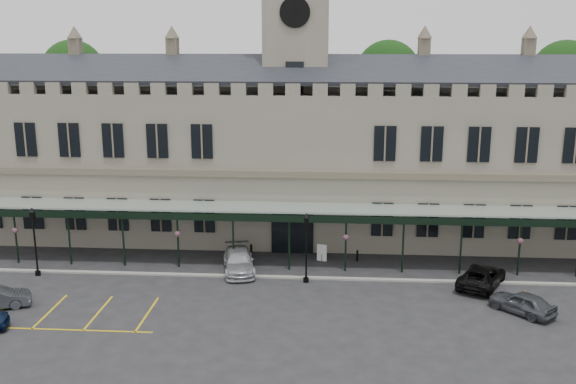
# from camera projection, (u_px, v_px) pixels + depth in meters

# --- Properties ---
(ground) EXTENTS (140.00, 140.00, 0.00)m
(ground) POSITION_uv_depth(u_px,v_px,m) (281.00, 311.00, 38.90)
(ground) COLOR black
(station_building) EXTENTS (60.00, 10.36, 17.30)m
(station_building) POSITION_uv_depth(u_px,v_px,m) (296.00, 158.00, 52.81)
(station_building) COLOR slate
(station_building) RESTS_ON ground
(clock_tower) EXTENTS (5.60, 5.60, 24.80)m
(clock_tower) POSITION_uv_depth(u_px,v_px,m) (297.00, 77.00, 51.34)
(clock_tower) COLOR slate
(clock_tower) RESTS_ON ground
(canopy) EXTENTS (50.00, 4.10, 4.30)m
(canopy) POSITION_uv_depth(u_px,v_px,m) (289.00, 236.00, 45.57)
(canopy) COLOR #8C9E93
(canopy) RESTS_ON ground
(kerb) EXTENTS (60.00, 0.40, 0.12)m
(kerb) POSITION_uv_depth(u_px,v_px,m) (288.00, 277.00, 44.22)
(kerb) COLOR gray
(kerb) RESTS_ON ground
(parking_markings) EXTENTS (16.00, 6.00, 0.01)m
(parking_markings) POSITION_uv_depth(u_px,v_px,m) (46.00, 315.00, 38.37)
(parking_markings) COLOR gold
(parking_markings) RESTS_ON ground
(tree_behind_left) EXTENTS (6.00, 6.00, 16.00)m
(tree_behind_left) POSITION_uv_depth(u_px,v_px,m) (74.00, 73.00, 61.61)
(tree_behind_left) COLOR #332314
(tree_behind_left) RESTS_ON ground
(tree_behind_mid) EXTENTS (6.00, 6.00, 16.00)m
(tree_behind_mid) POSITION_uv_depth(u_px,v_px,m) (388.00, 75.00, 59.61)
(tree_behind_mid) COLOR #332314
(tree_behind_mid) RESTS_ON ground
(tree_behind_right) EXTENTS (6.00, 6.00, 16.00)m
(tree_behind_right) POSITION_uv_depth(u_px,v_px,m) (564.00, 75.00, 58.54)
(tree_behind_right) COLOR #332314
(tree_behind_right) RESTS_ON ground
(lamp_post_left) EXTENTS (0.46, 0.46, 4.91)m
(lamp_post_left) POSITION_uv_depth(u_px,v_px,m) (34.00, 235.00, 44.09)
(lamp_post_left) COLOR black
(lamp_post_left) RESTS_ON ground
(lamp_post_mid) EXTENTS (0.46, 0.46, 4.87)m
(lamp_post_mid) POSITION_uv_depth(u_px,v_px,m) (306.00, 241.00, 42.85)
(lamp_post_mid) COLOR black
(lamp_post_mid) RESTS_ON ground
(traffic_cone) EXTENTS (0.49, 0.49, 0.77)m
(traffic_cone) POSITION_uv_depth(u_px,v_px,m) (525.00, 295.00, 40.29)
(traffic_cone) COLOR #EF5B07
(traffic_cone) RESTS_ON ground
(sign_board) EXTENTS (0.73, 0.24, 1.27)m
(sign_board) POSITION_uv_depth(u_px,v_px,m) (322.00, 253.00, 47.51)
(sign_board) COLOR black
(sign_board) RESTS_ON ground
(bollard_left) EXTENTS (0.17, 0.17, 0.96)m
(bollard_left) POSITION_uv_depth(u_px,v_px,m) (251.00, 251.00, 48.46)
(bollard_left) COLOR black
(bollard_left) RESTS_ON ground
(bollard_right) EXTENTS (0.15, 0.15, 0.83)m
(bollard_right) POSITION_uv_depth(u_px,v_px,m) (357.00, 256.00, 47.50)
(bollard_right) COLOR black
(bollard_right) RESTS_ON ground
(car_taxi) EXTENTS (3.06, 5.44, 1.49)m
(car_taxi) POSITION_uv_depth(u_px,v_px,m) (239.00, 261.00, 45.39)
(car_taxi) COLOR #A6A9AE
(car_taxi) RESTS_ON ground
(car_van) EXTENTS (4.35, 5.49, 1.39)m
(car_van) POSITION_uv_depth(u_px,v_px,m) (482.00, 277.00, 42.61)
(car_van) COLOR black
(car_van) RESTS_ON ground
(car_right_a) EXTENTS (3.93, 3.99, 1.36)m
(car_right_a) POSITION_uv_depth(u_px,v_px,m) (522.00, 303.00, 38.45)
(car_right_a) COLOR #3B3E43
(car_right_a) RESTS_ON ground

